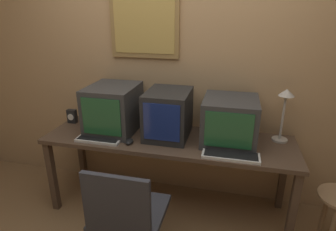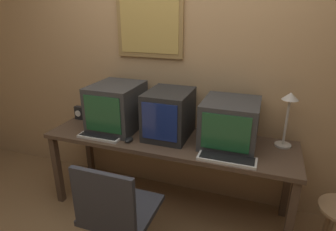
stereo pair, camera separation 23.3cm
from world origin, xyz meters
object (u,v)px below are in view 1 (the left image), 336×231
at_px(monitor_center, 168,114).
at_px(monitor_right, 230,120).
at_px(keyboard_side, 231,156).
at_px(office_chair, 128,226).
at_px(mouse_near_keyboard, 129,142).
at_px(desk_clock, 72,116).
at_px(desk_lamp, 285,105).
at_px(monitor_left, 113,109).
at_px(keyboard_main, 100,139).

xyz_separation_m(monitor_center, monitor_right, (0.51, 0.01, -0.02)).
height_order(keyboard_side, office_chair, office_chair).
relative_size(mouse_near_keyboard, desk_clock, 0.76).
relative_size(monitor_right, office_chair, 0.53).
relative_size(mouse_near_keyboard, office_chair, 0.12).
bearing_deg(desk_lamp, monitor_center, -172.58).
bearing_deg(desk_clock, desk_lamp, 1.62).
xyz_separation_m(monitor_center, desk_lamp, (0.94, 0.12, 0.11)).
relative_size(monitor_left, mouse_near_keyboard, 4.82).
relative_size(keyboard_side, desk_clock, 3.22).
bearing_deg(monitor_left, desk_clock, 172.06).
bearing_deg(keyboard_main, keyboard_side, -1.90).
relative_size(monitor_left, office_chair, 0.56).
height_order(monitor_left, desk_lamp, desk_lamp).
relative_size(monitor_left, monitor_right, 1.05).
xyz_separation_m(mouse_near_keyboard, desk_lamp, (1.21, 0.35, 0.30)).
bearing_deg(keyboard_side, monitor_left, 165.64).
bearing_deg(desk_lamp, keyboard_main, -166.59).
height_order(desk_lamp, office_chair, desk_lamp).
height_order(monitor_center, office_chair, monitor_center).
distance_m(desk_lamp, office_chair, 1.51).
distance_m(keyboard_main, keyboard_side, 1.09).
bearing_deg(desk_lamp, keyboard_side, -135.18).
distance_m(monitor_right, desk_lamp, 0.45).
bearing_deg(office_chair, monitor_right, 51.90).
height_order(desk_clock, desk_lamp, desk_lamp).
distance_m(keyboard_side, mouse_near_keyboard, 0.82).
xyz_separation_m(mouse_near_keyboard, office_chair, (0.18, -0.54, -0.36)).
distance_m(mouse_near_keyboard, desk_lamp, 1.29).
bearing_deg(desk_lamp, office_chair, -139.32).
height_order(monitor_left, monitor_right, monitor_left).
distance_m(mouse_near_keyboard, desk_clock, 0.76).
distance_m(keyboard_main, desk_clock, 0.53).
bearing_deg(desk_clock, keyboard_main, -34.53).
bearing_deg(monitor_right, office_chair, -128.10).
height_order(monitor_center, keyboard_main, monitor_center).
xyz_separation_m(monitor_left, desk_lamp, (1.44, 0.12, 0.11)).
height_order(keyboard_side, mouse_near_keyboard, mouse_near_keyboard).
height_order(keyboard_main, desk_lamp, desk_lamp).
bearing_deg(desk_clock, mouse_near_keyboard, -23.00).
relative_size(monitor_left, keyboard_side, 1.14).
bearing_deg(office_chair, mouse_near_keyboard, 108.32).
height_order(keyboard_main, keyboard_side, same).
bearing_deg(keyboard_main, desk_lamp, 13.41).
bearing_deg(office_chair, keyboard_main, 129.80).
xyz_separation_m(monitor_left, keyboard_main, (-0.04, -0.23, -0.19)).
distance_m(keyboard_side, office_chair, 0.89).
bearing_deg(monitor_left, office_chair, -62.03).
xyz_separation_m(monitor_left, monitor_center, (0.50, -0.00, -0.01)).
relative_size(keyboard_side, desk_lamp, 0.95).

